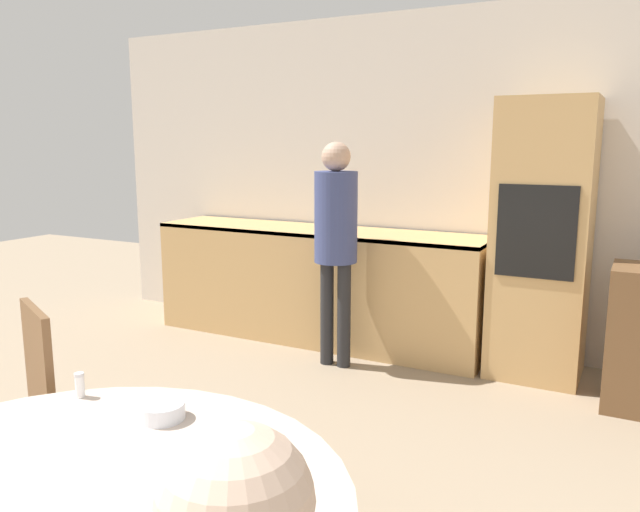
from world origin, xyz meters
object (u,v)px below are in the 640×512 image
(bowl_near, at_px, (161,411))
(oven_unit, at_px, (542,240))
(chair_far_left, at_px, (19,424))
(person_standing, at_px, (336,229))

(bowl_near, bearing_deg, oven_unit, 76.90)
(chair_far_left, distance_m, bowl_near, 0.80)
(person_standing, distance_m, bowl_near, 2.60)
(chair_far_left, height_order, person_standing, person_standing)
(oven_unit, xyz_separation_m, person_standing, (-1.32, -0.50, 0.06))
(person_standing, xyz_separation_m, bowl_near, (0.62, -2.51, -0.24))
(oven_unit, xyz_separation_m, bowl_near, (-0.70, -3.01, -0.18))
(oven_unit, distance_m, person_standing, 1.41)
(person_standing, bearing_deg, bowl_near, -76.13)
(oven_unit, relative_size, bowl_near, 12.81)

